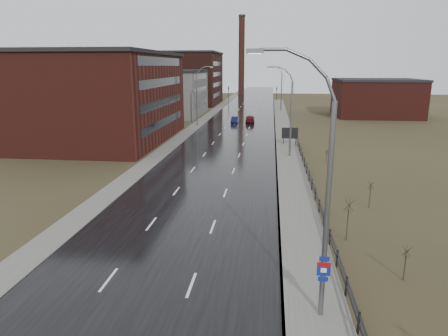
% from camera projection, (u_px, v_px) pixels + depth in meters
% --- Properties ---
extents(ground, '(320.00, 320.00, 0.00)m').
position_uv_depth(ground, '(123.00, 331.00, 17.67)').
color(ground, '#2D2819').
rests_on(ground, ground).
extents(road, '(14.00, 300.00, 0.06)m').
position_uv_depth(road, '(237.00, 128.00, 75.39)').
color(road, black).
rests_on(road, ground).
extents(sidewalk_right, '(3.20, 180.00, 0.18)m').
position_uv_depth(sidewalk_right, '(288.00, 158.00, 50.36)').
color(sidewalk_right, '#595651').
rests_on(sidewalk_right, ground).
extents(curb_right, '(0.16, 180.00, 0.18)m').
position_uv_depth(curb_right, '(276.00, 158.00, 50.53)').
color(curb_right, slate).
rests_on(curb_right, ground).
extents(sidewalk_left, '(2.40, 260.00, 0.12)m').
position_uv_depth(sidewalk_left, '(194.00, 127.00, 76.31)').
color(sidewalk_left, '#595651').
rests_on(sidewalk_left, ground).
extents(warehouse_near, '(22.44, 28.56, 13.50)m').
position_uv_depth(warehouse_near, '(94.00, 97.00, 61.65)').
color(warehouse_near, '#471914').
rests_on(warehouse_near, ground).
extents(warehouse_mid, '(16.32, 20.40, 10.50)m').
position_uv_depth(warehouse_mid, '(167.00, 93.00, 93.44)').
color(warehouse_mid, slate).
rests_on(warehouse_mid, ground).
extents(warehouse_far, '(26.52, 24.48, 15.50)m').
position_uv_depth(warehouse_far, '(176.00, 78.00, 122.24)').
color(warehouse_far, '#331611').
rests_on(warehouse_far, ground).
extents(building_right, '(18.36, 16.32, 8.50)m').
position_uv_depth(building_right, '(376.00, 98.00, 92.10)').
color(building_right, '#471914').
rests_on(building_right, ground).
extents(smokestack, '(2.70, 2.70, 30.70)m').
position_uv_depth(smokestack, '(242.00, 55.00, 158.82)').
color(smokestack, '#331611').
rests_on(smokestack, ground).
extents(streetlight_main, '(3.91, 0.29, 12.11)m').
position_uv_depth(streetlight_main, '(321.00, 193.00, 17.14)').
color(streetlight_main, slate).
rests_on(streetlight_main, ground).
extents(streetlight_right_mid, '(3.36, 0.28, 11.35)m').
position_uv_depth(streetlight_right_mid, '(289.00, 112.00, 49.90)').
color(streetlight_right_mid, slate).
rests_on(streetlight_right_mid, ground).
extents(streetlight_left, '(3.36, 0.28, 11.35)m').
position_uv_depth(streetlight_left, '(198.00, 96.00, 76.74)').
color(streetlight_left, slate).
rests_on(streetlight_left, ground).
extents(streetlight_right_far, '(3.36, 0.28, 11.35)m').
position_uv_depth(streetlight_right_far, '(280.00, 88.00, 101.86)').
color(streetlight_right_far, slate).
rests_on(streetlight_right_far, ground).
extents(guardrail, '(0.10, 53.05, 1.10)m').
position_uv_depth(guardrail, '(316.00, 195.00, 33.96)').
color(guardrail, black).
rests_on(guardrail, ground).
extents(shrub_b, '(0.48, 0.50, 2.00)m').
position_uv_depth(shrub_b, '(405.00, 263.00, 21.57)').
color(shrub_b, '#382D23').
rests_on(shrub_b, ground).
extents(shrub_c, '(0.68, 0.72, 2.91)m').
position_uv_depth(shrub_c, '(348.00, 219.00, 26.42)').
color(shrub_c, '#382D23').
rests_on(shrub_c, ground).
extents(shrub_d, '(0.54, 0.57, 2.27)m').
position_uv_depth(shrub_d, '(370.00, 194.00, 32.67)').
color(shrub_d, '#382D23').
rests_on(shrub_d, ground).
extents(shrub_e, '(0.56, 0.59, 2.34)m').
position_uv_depth(shrub_e, '(329.00, 170.00, 40.18)').
color(shrub_e, '#382D23').
rests_on(shrub_e, ground).
extents(shrub_f, '(0.39, 0.41, 1.60)m').
position_uv_depth(shrub_f, '(326.00, 156.00, 48.09)').
color(shrub_f, '#382D23').
rests_on(shrub_f, ground).
extents(billboard, '(2.36, 0.17, 2.67)m').
position_uv_depth(billboard, '(290.00, 134.00, 58.25)').
color(billboard, black).
rests_on(billboard, ground).
extents(traffic_light_left, '(0.58, 2.73, 5.30)m').
position_uv_depth(traffic_light_left, '(229.00, 87.00, 132.88)').
color(traffic_light_left, black).
rests_on(traffic_light_left, ground).
extents(traffic_light_right, '(0.58, 2.73, 5.30)m').
position_uv_depth(traffic_light_right, '(277.00, 87.00, 131.08)').
color(traffic_light_right, black).
rests_on(traffic_light_right, ground).
extents(car_near, '(1.38, 3.92, 1.29)m').
position_uv_depth(car_near, '(235.00, 120.00, 81.33)').
color(car_near, '#0D0E43').
rests_on(car_near, ground).
extents(car_far, '(2.05, 4.67, 1.57)m').
position_uv_depth(car_far, '(250.00, 119.00, 82.11)').
color(car_far, '#570E17').
rests_on(car_far, ground).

